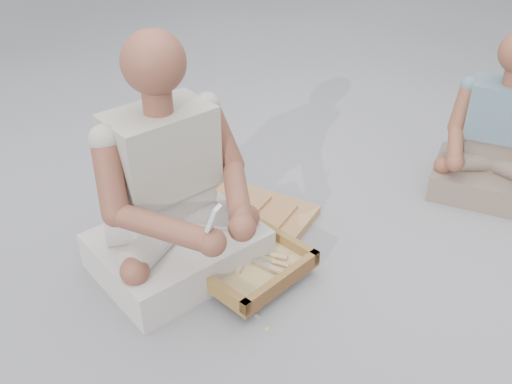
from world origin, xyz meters
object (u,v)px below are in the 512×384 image
Objects in this scene: carved_panel at (237,214)px; craftsman at (172,197)px; companion at (497,144)px; tool_tray at (236,255)px.

craftsman reaches higher than carved_panel.
carved_panel is 1.29m from companion.
companion is (0.73, 1.16, 0.20)m from tool_tray.
tool_tray is 0.36m from craftsman.
companion is at bearing 161.16° from craftsman.
craftsman is at bearing -93.17° from carved_panel.
tool_tray is 1.39m from companion.
companion is at bearing 42.89° from carved_panel.
craftsman reaches higher than tool_tray.
companion is at bearing 57.94° from tool_tray.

